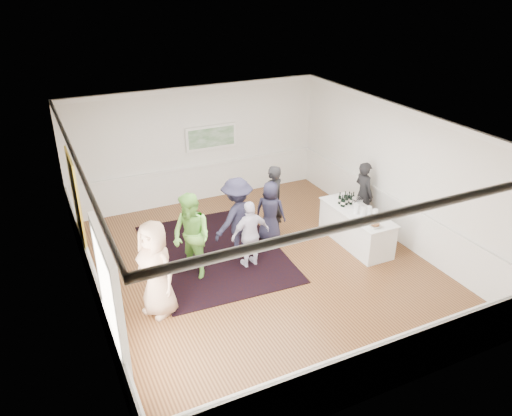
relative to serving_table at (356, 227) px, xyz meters
name	(u,v)px	position (x,y,z in m)	size (l,w,h in m)	color
floor	(262,268)	(-2.48, -0.04, -0.42)	(8.00, 8.00, 0.00)	brown
ceiling	(263,126)	(-2.48, -0.04, 2.78)	(7.00, 8.00, 0.02)	white
wall_left	(85,238)	(-5.98, -0.04, 1.18)	(0.02, 8.00, 3.20)	white
wall_right	(397,174)	(1.02, -0.04, 1.18)	(0.02, 8.00, 3.20)	white
wall_back	(197,145)	(-2.48, 3.96, 1.18)	(7.00, 0.02, 3.20)	white
wall_front	(388,312)	(-2.48, -4.04, 1.18)	(7.00, 0.02, 3.20)	white
wainscoting	(262,248)	(-2.48, -0.04, 0.08)	(7.00, 8.00, 1.00)	white
mirror	(76,199)	(-5.93, 1.26, 1.38)	(0.05, 1.25, 1.85)	yellow
doorway	(110,304)	(-5.93, -1.94, 0.99)	(0.10, 1.78, 2.56)	white
landscape_painting	(211,137)	(-2.08, 3.91, 1.36)	(1.44, 0.06, 0.66)	white
area_rug	(214,253)	(-3.18, 1.00, -0.42)	(2.94, 3.86, 0.02)	black
serving_table	(356,227)	(0.00, 0.00, 0.00)	(0.80, 2.08, 0.84)	white
bartender	(363,194)	(0.72, 0.74, 0.41)	(0.61, 0.40, 1.68)	black
guest_tan	(156,269)	(-4.91, -0.56, 0.53)	(0.93, 0.61, 1.91)	tan
guest_green	(192,236)	(-3.91, 0.35, 0.51)	(0.91, 0.71, 1.86)	#82D756
guest_lilac	(250,234)	(-2.64, 0.19, 0.34)	(0.90, 0.37, 1.53)	silver
guest_dark_a	(237,218)	(-2.73, 0.69, 0.52)	(1.22, 0.70, 1.88)	#201F34
guest_dark_b	(272,201)	(-1.59, 1.23, 0.47)	(0.66, 0.43, 1.80)	black
guest_navy	(270,211)	(-1.73, 1.05, 0.31)	(0.72, 0.47, 1.48)	#201F34
wine_bottles	(346,198)	(-0.02, 0.43, 0.57)	(0.41, 0.26, 0.31)	black
juice_pitchers	(366,211)	(0.02, -0.27, 0.54)	(0.34, 0.51, 0.24)	#83B741
ice_bucket	(357,203)	(0.09, 0.16, 0.53)	(0.26, 0.26, 0.24)	silver
nut_bowl	(375,225)	(-0.11, -0.79, 0.46)	(0.28, 0.28, 0.08)	white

